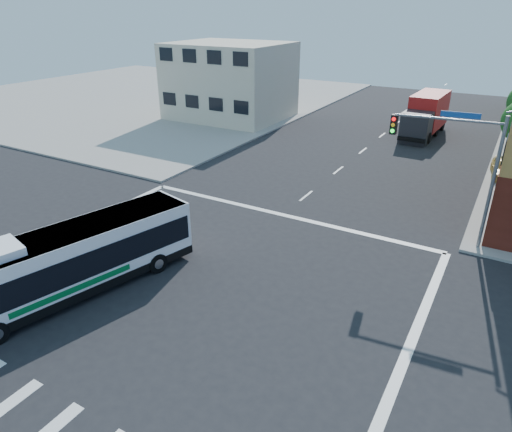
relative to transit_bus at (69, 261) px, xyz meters
The scene contains 7 objects.
ground 5.15m from the transit_bus, 31.11° to the left, with size 120.00×120.00×0.00m, color black.
sidewalk_nw 48.58m from the transit_bus, 129.40° to the left, with size 50.00×50.00×0.15m, color gray.
building_west 35.03m from the transit_bus, 111.56° to the left, with size 12.06×10.06×8.00m.
signal_mast_ne 18.97m from the transit_bus, 44.75° to the left, with size 7.91×1.13×8.07m.
transit_bus is the anchor object (origin of this frame).
box_truck 36.29m from the transit_bus, 77.91° to the left, with size 2.90×8.75×3.89m.
parked_car 30.29m from the transit_bus, 59.69° to the left, with size 1.70×4.22×1.44m, color #E2B951.
Camera 1 is at (11.23, -13.14, 11.65)m, focal length 32.00 mm.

